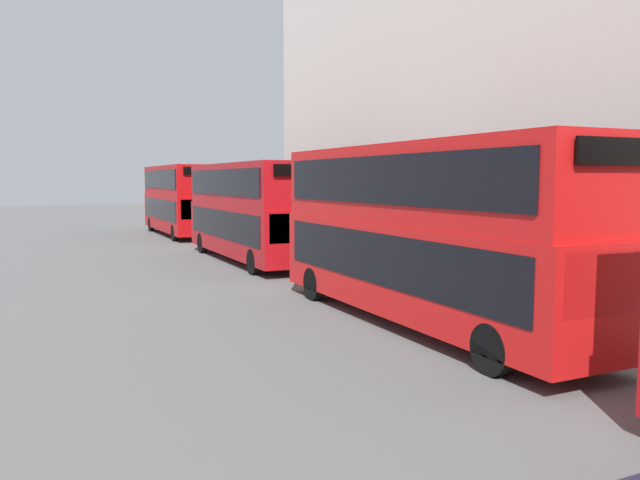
# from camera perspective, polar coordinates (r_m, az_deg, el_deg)

# --- Properties ---
(bus_second_in_queue) EXTENTS (2.59, 11.26, 4.52)m
(bus_second_in_queue) POSITION_cam_1_polar(r_m,az_deg,el_deg) (15.77, 9.32, 1.21)
(bus_second_in_queue) COLOR red
(bus_second_in_queue) RESTS_ON ground
(bus_third_in_queue) EXTENTS (2.59, 11.07, 4.35)m
(bus_third_in_queue) POSITION_cam_1_polar(r_m,az_deg,el_deg) (28.01, -6.53, 2.96)
(bus_third_in_queue) COLOR #A80F14
(bus_third_in_queue) RESTS_ON ground
(bus_trailing) EXTENTS (2.59, 11.01, 4.52)m
(bus_trailing) POSITION_cam_1_polar(r_m,az_deg,el_deg) (41.83, -12.79, 3.83)
(bus_trailing) COLOR #B20C0F
(bus_trailing) RESTS_ON ground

